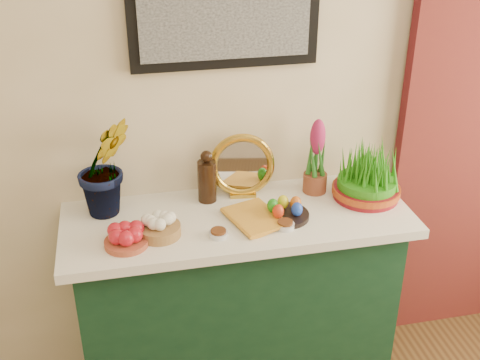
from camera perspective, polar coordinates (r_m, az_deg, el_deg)
The scene contains 13 objects.
sideboard at distance 2.69m, azimuth -0.23°, elevation -11.76°, with size 1.30×0.45×0.85m, color #143720.
tablecloth at distance 2.44m, azimuth -0.25°, elevation -3.64°, with size 1.40×0.55×0.04m, color silver.
hyacinth_green at distance 2.38m, azimuth -12.82°, elevation 2.70°, with size 0.27×0.23×0.54m, color #297022.
apple_bowl at distance 2.26m, azimuth -10.76°, elevation -5.36°, with size 0.18×0.18×0.08m.
garlic_basket at distance 2.29m, azimuth -7.66°, elevation -4.42°, with size 0.18×0.18×0.09m.
vinegar_cruet at distance 2.48m, azimuth -3.15°, elevation 0.11°, with size 0.08×0.08×0.23m.
mirror at distance 2.51m, azimuth 0.21°, elevation 1.32°, with size 0.28×0.10×0.28m.
book at distance 2.33m, azimuth -0.53°, elevation -4.11°, with size 0.16×0.24×0.03m, color gold.
spice_dish_left at distance 2.28m, azimuth -2.06°, elevation -5.08°, with size 0.07×0.07×0.03m.
spice_dish_right at distance 2.34m, azimuth 4.30°, elevation -4.26°, with size 0.07×0.07×0.03m.
egg_plate at distance 2.40m, azimuth 4.31°, elevation -2.95°, with size 0.23×0.23×0.08m.
hyacinth_pink at distance 2.55m, azimuth 7.24°, elevation 1.91°, with size 0.10×0.10×0.33m.
wheatgrass_sabzeh at distance 2.56m, azimuth 12.01°, elevation 0.42°, with size 0.29×0.29×0.23m.
Camera 1 is at (-0.40, -0.03, 2.13)m, focal length 45.00 mm.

